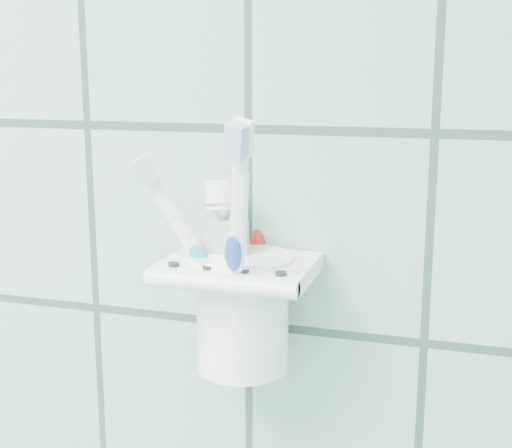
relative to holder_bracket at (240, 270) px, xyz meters
The scene contains 6 objects.
holder_bracket is the anchor object (origin of this frame).
cup 0.03m from the holder_bracket, 75.40° to the left, with size 0.09×0.09×0.10m.
toothbrush_pink 0.03m from the holder_bracket, 23.28° to the left, with size 0.09×0.04×0.19m.
toothbrush_blue 0.02m from the holder_bracket, 78.57° to the left, with size 0.02×0.07×0.18m.
toothbrush_orange 0.03m from the holder_bracket, 135.46° to the right, with size 0.04×0.07×0.22m.
toothpaste_tube 0.01m from the holder_bracket, 133.89° to the right, with size 0.05×0.04×0.16m.
Camera 1 is at (0.82, 0.61, 1.48)m, focal length 50.00 mm.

